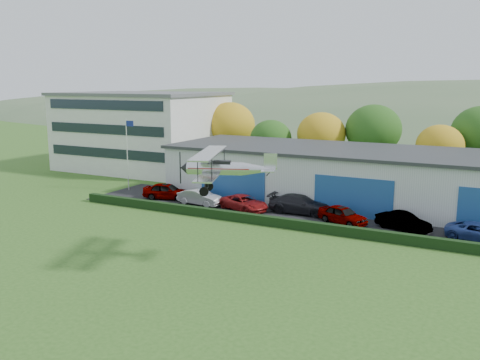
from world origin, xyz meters
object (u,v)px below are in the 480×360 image
at_px(office_block, 142,130).
at_px(car_0, 167,191).
at_px(car_1, 200,197).
at_px(hangar, 369,177).
at_px(car_4, 343,215).
at_px(car_5, 403,222).
at_px(car_3, 300,204).
at_px(biplane, 223,167).
at_px(car_2, 244,203).
at_px(car_6, 479,232).
at_px(flagpole, 128,147).

distance_m(office_block, car_0, 20.97).
bearing_deg(car_1, hangar, -55.17).
height_order(hangar, car_4, hangar).
bearing_deg(car_5, car_3, 105.13).
height_order(car_0, biplane, biplane).
relative_size(office_block, biplane, 2.89).
height_order(hangar, car_3, hangar).
bearing_deg(biplane, hangar, 58.04).
relative_size(office_block, car_0, 4.26).
distance_m(hangar, car_3, 8.46).
relative_size(car_3, biplane, 0.81).
bearing_deg(hangar, car_4, -90.99).
bearing_deg(hangar, car_0, -157.68).
xyz_separation_m(car_1, car_2, (4.75, 0.09, -0.07)).
distance_m(car_3, car_6, 14.98).
bearing_deg(car_6, flagpole, 92.30).
xyz_separation_m(hangar, car_4, (-0.15, -8.48, -1.86)).
relative_size(hangar, biplane, 5.70).
bearing_deg(car_6, car_3, 90.35).
distance_m(car_4, car_5, 4.90).
bearing_deg(office_block, car_5, -22.07).
xyz_separation_m(hangar, car_5, (4.75, -8.29, -1.88)).
distance_m(car_4, biplane, 14.69).
relative_size(flagpole, car_3, 1.39).
xyz_separation_m(hangar, flagpole, (-24.88, -5.98, 2.13)).
distance_m(car_3, biplane, 15.48).
bearing_deg(car_3, car_6, -97.18).
xyz_separation_m(car_4, car_5, (4.90, 0.20, -0.02)).
height_order(flagpole, car_5, flagpole).
distance_m(car_0, biplane, 20.51).
bearing_deg(car_1, office_block, 55.48).
height_order(car_4, car_6, car_4).
bearing_deg(car_0, hangar, -80.99).
bearing_deg(flagpole, office_block, 121.97).
relative_size(flagpole, car_1, 1.74).
relative_size(car_1, car_4, 1.05).
distance_m(office_block, car_2, 28.27).
bearing_deg(flagpole, car_3, -2.59).
distance_m(car_0, car_6, 29.01).
relative_size(hangar, car_2, 8.14).
height_order(office_block, car_6, office_block).
distance_m(hangar, office_block, 33.84).
distance_m(office_block, flagpole, 15.33).
height_order(flagpole, car_6, flagpole).
bearing_deg(car_2, office_block, 78.00).
distance_m(hangar, flagpole, 25.68).
xyz_separation_m(car_0, car_5, (23.42, -0.62, -0.09)).
xyz_separation_m(flagpole, car_1, (10.55, -2.30, -3.98)).
relative_size(hangar, car_6, 8.44).
height_order(car_4, biplane, biplane).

